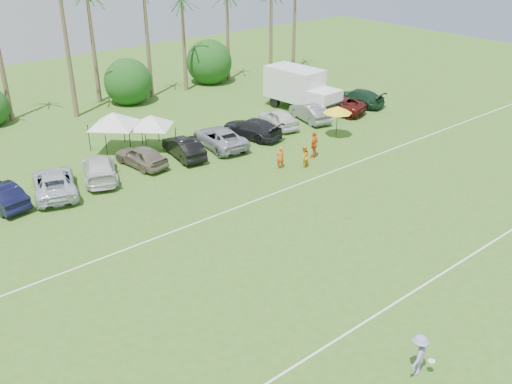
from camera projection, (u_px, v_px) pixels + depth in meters
ground at (431, 327)px, 24.33m from camera, size 120.00×120.00×0.00m
field_lines at (301, 251)px, 29.85m from camera, size 80.00×12.10×0.01m
palm_tree_4 at (3, 33)px, 44.99m from camera, size 2.40×2.40×8.90m
palm_tree_5 at (51, 16)px, 46.92m from camera, size 2.40×2.40×9.90m
palm_tree_6 at (95, 1)px, 48.85m from camera, size 2.40×2.40×10.90m
palm_tree_8 at (184, 12)px, 54.80m from camera, size 2.40×2.40×8.90m
bush_tree_2 at (119, 80)px, 53.93m from camera, size 4.00×4.00×4.00m
bush_tree_3 at (206, 64)px, 59.70m from camera, size 4.00×4.00×4.00m
sideline_player_a at (280, 158)px, 39.27m from camera, size 0.68×0.56×1.61m
sideline_player_b at (304, 157)px, 39.44m from camera, size 0.82×0.67×1.59m
sideline_player_c at (314, 144)px, 41.00m from camera, size 1.26×0.93×1.98m
box_truck at (302, 89)px, 50.66m from camera, size 3.23×7.32×3.68m
canopy_tent_left at (113, 112)px, 41.08m from camera, size 4.39×4.39×3.56m
canopy_tent_right at (151, 115)px, 41.65m from camera, size 3.86×3.86×3.13m
market_umbrella at (338, 110)px, 44.20m from camera, size 2.27×2.27×2.53m
frisbee_player at (419, 355)px, 21.49m from camera, size 1.30×1.02×1.78m
parked_car_1 at (0, 195)px, 34.10m from camera, size 2.31×4.76×1.50m
parked_car_2 at (54, 183)px, 35.69m from camera, size 4.03×5.92×1.50m
parked_car_3 at (100, 168)px, 37.70m from camera, size 3.91×5.60×1.50m
parked_car_4 at (141, 156)px, 39.65m from camera, size 2.31×4.60×1.50m
parked_car_5 at (184, 147)px, 41.13m from camera, size 2.28×4.76×1.50m
parked_car_6 at (220, 138)px, 42.95m from camera, size 3.23×5.71×1.50m
parked_car_7 at (252, 128)px, 44.86m from camera, size 3.11×5.50×1.50m
parked_car_8 at (278, 118)px, 47.02m from camera, size 2.52×4.66×1.50m
parked_car_9 at (310, 112)px, 48.52m from camera, size 2.63×4.82×1.50m
parked_car_10 at (335, 105)px, 50.43m from camera, size 4.07×5.93×1.50m
parked_car_11 at (357, 97)px, 52.45m from camera, size 3.12×5.51×1.50m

